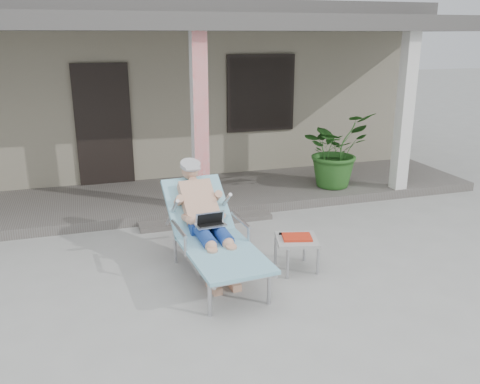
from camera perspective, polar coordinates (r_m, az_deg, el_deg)
name	(u,v)px	position (r m, az deg, el deg)	size (l,w,h in m)	color
ground	(244,277)	(6.02, 0.48, -9.50)	(60.00, 60.00, 0.00)	#9E9E99
house	(156,83)	(11.77, -9.45, 12.00)	(10.40, 5.40, 3.30)	gray
porch_deck	(190,196)	(8.69, -5.59, -0.45)	(10.00, 2.00, 0.15)	#605B56
porch_overhang	(186,29)	(8.22, -6.08, 17.74)	(10.00, 2.30, 2.85)	silver
porch_step	(207,221)	(7.64, -3.78, -3.24)	(2.00, 0.30, 0.07)	#605B56
lounger	(209,207)	(5.88, -3.56, -1.71)	(0.90, 2.05, 1.30)	#B7B7BC
side_table	(297,241)	(6.09, 6.39, -5.52)	(0.59, 0.59, 0.43)	#A1A19C
potted_palm	(335,150)	(8.98, 10.63, 4.70)	(1.17, 1.01, 1.30)	#26591E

